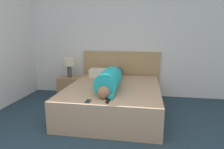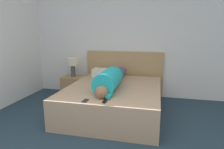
# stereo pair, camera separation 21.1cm
# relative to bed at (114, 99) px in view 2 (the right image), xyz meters

# --- Properties ---
(wall_back) EXTENTS (5.48, 0.06, 2.60)m
(wall_back) POSITION_rel_bed_xyz_m (-0.01, 1.14, 1.05)
(wall_back) COLOR white
(wall_back) RESTS_ON ground_plane
(bed) EXTENTS (1.64, 1.95, 0.49)m
(bed) POSITION_rel_bed_xyz_m (0.00, 0.00, 0.00)
(bed) COLOR tan
(bed) RESTS_ON ground_plane
(headboard) EXTENTS (1.76, 0.04, 1.02)m
(headboard) POSITION_rel_bed_xyz_m (0.00, 1.07, 0.26)
(headboard) COLOR tan
(headboard) RESTS_ON ground_plane
(nightstand) EXTENTS (0.49, 0.36, 0.45)m
(nightstand) POSITION_rel_bed_xyz_m (-1.12, 0.74, -0.02)
(nightstand) COLOR #A37A51
(nightstand) RESTS_ON ground_plane
(table_lamp) EXTENTS (0.25, 0.25, 0.43)m
(table_lamp) POSITION_rel_bed_xyz_m (-1.12, 0.74, 0.51)
(table_lamp) COLOR #4C4C51
(table_lamp) RESTS_ON nightstand
(person_lying) EXTENTS (0.35, 1.71, 0.35)m
(person_lying) POSITION_rel_bed_xyz_m (-0.03, -0.10, 0.40)
(person_lying) COLOR #936B4C
(person_lying) RESTS_ON bed
(pillow_near_headboard) EXTENTS (0.54, 0.28, 0.17)m
(pillow_near_headboard) POSITION_rel_bed_xyz_m (-0.36, 0.75, 0.33)
(pillow_near_headboard) COLOR silver
(pillow_near_headboard) RESTS_ON bed
(tv_remote) EXTENTS (0.04, 0.15, 0.02)m
(tv_remote) POSITION_rel_bed_xyz_m (0.06, -0.81, 0.26)
(tv_remote) COLOR black
(tv_remote) RESTS_ON bed
(cell_phone) EXTENTS (0.06, 0.13, 0.01)m
(cell_phone) POSITION_rel_bed_xyz_m (-0.22, -0.85, 0.25)
(cell_phone) COLOR black
(cell_phone) RESTS_ON bed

